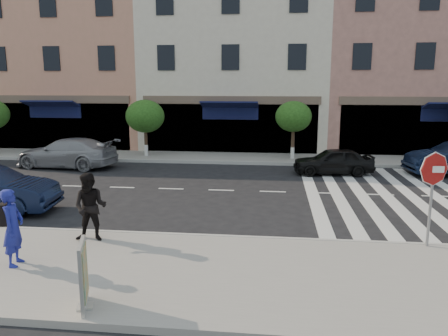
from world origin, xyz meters
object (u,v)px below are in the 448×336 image
car_far_left (67,153)px  poster_board (84,276)px  walker (90,207)px  photographer (13,227)px  car_far_mid (333,161)px  stop_sign (433,178)px

car_far_left → poster_board: bearing=33.8°
walker → car_far_left: 11.43m
poster_board → walker: bearing=92.3°
walker → car_far_left: walker is taller
poster_board → car_far_left: bearing=98.3°
photographer → car_far_left: 12.48m
photographer → car_far_left: bearing=12.0°
walker → car_far_mid: 12.23m
stop_sign → walker: stop_sign is taller
poster_board → car_far_left: car_far_left is taller
walker → car_far_mid: size_ratio=0.49×
car_far_left → car_far_mid: car_far_left is taller
stop_sign → car_far_mid: size_ratio=0.66×
stop_sign → walker: (-8.41, -0.55, -0.85)m
poster_board → photographer: bearing=126.1°
photographer → stop_sign: bearing=-86.0°
poster_board → car_far_mid: size_ratio=0.34×
stop_sign → poster_board: 8.18m
poster_board → stop_sign: bearing=9.4°
poster_board → car_far_left: size_ratio=0.25×
photographer → car_far_mid: 14.19m
car_far_left → stop_sign: bearing=62.5°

